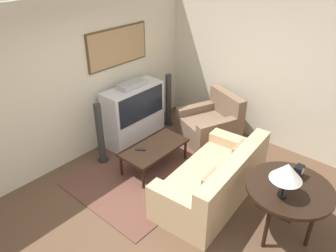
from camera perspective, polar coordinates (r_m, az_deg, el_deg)
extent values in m
plane|color=brown|center=(4.84, 0.43, -14.44)|extent=(12.00, 12.00, 0.00)
cube|color=beige|center=(5.51, -16.67, 6.88)|extent=(12.00, 0.06, 2.70)
cube|color=#4C381E|center=(5.90, -8.74, 13.50)|extent=(1.31, 0.03, 0.66)
cube|color=#A37F56|center=(5.88, -8.62, 13.48)|extent=(1.26, 0.01, 0.61)
cube|color=beige|center=(6.08, 17.11, 8.96)|extent=(0.06, 12.00, 2.70)
cube|color=brown|center=(5.55, -2.65, -7.63)|extent=(2.53, 1.79, 0.01)
cube|color=silver|center=(6.27, -5.83, -0.35)|extent=(1.18, 0.45, 0.49)
cube|color=silver|center=(6.02, -6.10, 4.15)|extent=(1.18, 0.45, 0.60)
cube|color=black|center=(5.87, -4.55, 3.52)|extent=(1.07, 0.01, 0.53)
cube|color=#9E9EA3|center=(5.88, -6.27, 7.18)|extent=(0.53, 0.25, 0.09)
cube|color=tan|center=(4.98, 7.48, -10.02)|extent=(1.97, 1.09, 0.43)
cube|color=tan|center=(4.61, 11.66, -7.63)|extent=(1.91, 0.39, 0.40)
cube|color=tan|center=(5.54, 11.78, -4.80)|extent=(0.32, 0.94, 0.59)
cube|color=tan|center=(4.39, 2.02, -14.91)|extent=(0.32, 0.94, 0.59)
cube|color=#877154|center=(4.99, 12.41, -4.90)|extent=(0.37, 0.15, 0.34)
cube|color=#877154|center=(4.36, 7.57, -10.15)|extent=(0.37, 0.15, 0.34)
cube|color=brown|center=(6.29, 7.06, -0.58)|extent=(1.21, 1.19, 0.45)
cube|color=brown|center=(6.28, 10.25, 3.79)|extent=(0.50, 0.90, 0.46)
cube|color=brown|center=(6.52, 5.33, 1.41)|extent=(0.94, 0.50, 0.59)
cube|color=brown|center=(6.00, 9.03, -1.58)|extent=(0.94, 0.50, 0.59)
cube|color=black|center=(5.40, -2.41, -3.73)|extent=(1.13, 0.60, 0.04)
cylinder|color=black|center=(5.08, -4.33, -9.16)|extent=(0.04, 0.04, 0.38)
cylinder|color=black|center=(5.70, 3.05, -4.25)|extent=(0.04, 0.04, 0.38)
cylinder|color=black|center=(5.38, -8.13, -6.89)|extent=(0.04, 0.04, 0.38)
cylinder|color=black|center=(5.97, -0.71, -2.49)|extent=(0.04, 0.04, 0.38)
cylinder|color=black|center=(4.33, 20.41, -10.15)|extent=(1.06, 1.06, 0.04)
cube|color=black|center=(4.36, 20.26, -10.78)|extent=(0.90, 0.43, 0.08)
cylinder|color=black|center=(4.32, 16.83, -16.31)|extent=(0.05, 0.05, 0.71)
cylinder|color=black|center=(4.85, 20.78, -11.10)|extent=(0.05, 0.05, 0.71)
cylinder|color=black|center=(4.51, 23.67, -15.48)|extent=(0.05, 0.05, 0.71)
cylinder|color=black|center=(4.14, 19.21, -11.31)|extent=(0.11, 0.11, 0.02)
cylinder|color=black|center=(4.01, 19.70, -9.03)|extent=(0.02, 0.02, 0.40)
cone|color=silver|center=(3.93, 20.04, -7.48)|extent=(0.37, 0.37, 0.21)
cube|color=black|center=(4.44, 21.76, -7.46)|extent=(0.14, 0.09, 0.18)
cylinder|color=white|center=(4.42, 22.41, -7.36)|extent=(0.09, 0.01, 0.09)
cube|color=black|center=(5.30, -4.85, -4.11)|extent=(0.13, 0.16, 0.02)
cylinder|color=black|center=(5.88, -11.20, -5.85)|extent=(0.20, 0.20, 0.02)
cylinder|color=#2D2D2D|center=(5.59, -11.74, -1.34)|extent=(0.12, 0.12, 1.10)
cylinder|color=black|center=(6.87, 0.07, 0.42)|extent=(0.20, 0.20, 0.02)
cylinder|color=#2D2D2D|center=(6.62, 0.07, 4.49)|extent=(0.12, 0.12, 1.10)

